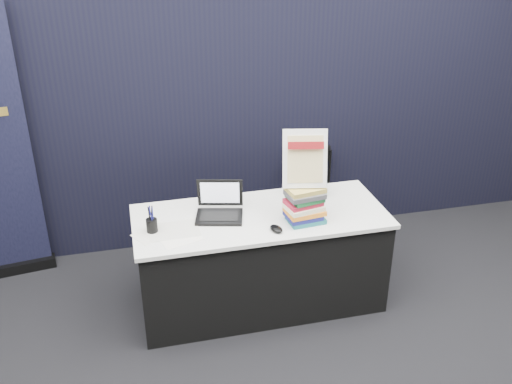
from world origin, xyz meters
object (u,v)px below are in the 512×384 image
(book_stack_short, at_px, (309,184))
(stacking_chair, at_px, (314,194))
(display_table, at_px, (260,259))
(book_stack_tall, at_px, (305,204))
(info_sign, at_px, (305,160))
(laptop, at_px, (218,208))

(book_stack_short, relative_size, stacking_chair, 0.27)
(display_table, distance_m, stacking_chair, 1.01)
(book_stack_tall, bearing_deg, info_sign, 90.00)
(book_stack_short, height_order, stacking_chair, book_stack_short)
(book_stack_tall, bearing_deg, display_table, 150.11)
(display_table, bearing_deg, stacking_chair, 47.92)
(stacking_chair, bearing_deg, book_stack_tall, -120.12)
(book_stack_short, bearing_deg, book_stack_tall, -113.02)
(laptop, bearing_deg, info_sign, -4.20)
(laptop, relative_size, book_stack_tall, 1.43)
(display_table, relative_size, info_sign, 4.43)
(book_stack_tall, xyz_separation_m, info_sign, (0.00, 0.03, 0.32))
(display_table, height_order, info_sign, info_sign)
(display_table, xyz_separation_m, stacking_chair, (0.67, 0.74, 0.09))
(laptop, height_order, book_stack_tall, book_stack_tall)
(info_sign, bearing_deg, stacking_chair, 77.31)
(book_stack_tall, relative_size, stacking_chair, 0.30)
(book_stack_tall, bearing_deg, laptop, 159.15)
(display_table, xyz_separation_m, info_sign, (0.27, -0.13, 0.82))
(display_table, height_order, book_stack_tall, book_stack_tall)
(stacking_chair, bearing_deg, laptop, -150.84)
(info_sign, xyz_separation_m, stacking_chair, (0.40, 0.87, -0.73))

